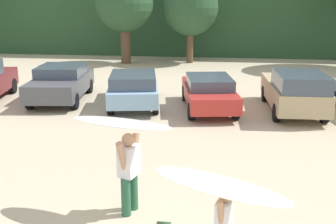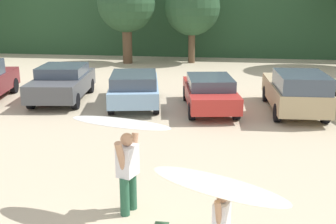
{
  "view_description": "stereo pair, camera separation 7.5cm",
  "coord_description": "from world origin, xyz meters",
  "px_view_note": "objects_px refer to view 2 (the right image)",
  "views": [
    {
      "loc": [
        0.47,
        -4.83,
        4.12
      ],
      "look_at": [
        -0.93,
        5.76,
        1.13
      ],
      "focal_mm": 43.57,
      "sensor_mm": 36.0,
      "label": 1
    },
    {
      "loc": [
        0.54,
        -4.82,
        4.12
      ],
      "look_at": [
        -0.93,
        5.76,
        1.13
      ],
      "focal_mm": 43.57,
      "sensor_mm": 36.0,
      "label": 2
    }
  ],
  "objects_px": {
    "parked_car_dark_gray": "(63,82)",
    "parked_car_sky_blue": "(135,87)",
    "surfboard_cream": "(216,185)",
    "parked_car_tan": "(296,91)",
    "surfboard_white": "(120,123)",
    "person_adult": "(128,168)",
    "person_child": "(221,222)",
    "parked_car_red": "(209,92)"
  },
  "relations": [
    {
      "from": "person_child",
      "to": "parked_car_sky_blue",
      "type": "bearing_deg",
      "value": -51.84
    },
    {
      "from": "surfboard_white",
      "to": "person_child",
      "type": "bearing_deg",
      "value": 160.27
    },
    {
      "from": "parked_car_sky_blue",
      "to": "parked_car_red",
      "type": "distance_m",
      "value": 2.95
    },
    {
      "from": "surfboard_cream",
      "to": "parked_car_red",
      "type": "bearing_deg",
      "value": -60.42
    },
    {
      "from": "surfboard_white",
      "to": "person_adult",
      "type": "bearing_deg",
      "value": -173.85
    },
    {
      "from": "parked_car_red",
      "to": "person_child",
      "type": "distance_m",
      "value": 9.31
    },
    {
      "from": "parked_car_dark_gray",
      "to": "person_adult",
      "type": "relative_size",
      "value": 2.72
    },
    {
      "from": "parked_car_sky_blue",
      "to": "person_child",
      "type": "height_order",
      "value": "parked_car_sky_blue"
    },
    {
      "from": "parked_car_sky_blue",
      "to": "surfboard_cream",
      "type": "relative_size",
      "value": 1.87
    },
    {
      "from": "parked_car_dark_gray",
      "to": "parked_car_red",
      "type": "distance_m",
      "value": 6.15
    },
    {
      "from": "surfboard_cream",
      "to": "parked_car_dark_gray",
      "type": "bearing_deg",
      "value": -29.92
    },
    {
      "from": "parked_car_red",
      "to": "parked_car_tan",
      "type": "distance_m",
      "value": 3.15
    },
    {
      "from": "parked_car_sky_blue",
      "to": "parked_car_red",
      "type": "bearing_deg",
      "value": -104.35
    },
    {
      "from": "person_child",
      "to": "surfboard_white",
      "type": "xyz_separation_m",
      "value": [
        -1.96,
        1.31,
        1.17
      ]
    },
    {
      "from": "parked_car_dark_gray",
      "to": "person_child",
      "type": "bearing_deg",
      "value": -153.14
    },
    {
      "from": "parked_car_sky_blue",
      "to": "surfboard_cream",
      "type": "bearing_deg",
      "value": -170.9
    },
    {
      "from": "parked_car_tan",
      "to": "surfboard_cream",
      "type": "distance_m",
      "value": 9.62
    },
    {
      "from": "person_adult",
      "to": "surfboard_cream",
      "type": "height_order",
      "value": "person_adult"
    },
    {
      "from": "parked_car_dark_gray",
      "to": "parked_car_red",
      "type": "bearing_deg",
      "value": -103.34
    },
    {
      "from": "parked_car_dark_gray",
      "to": "person_adult",
      "type": "xyz_separation_m",
      "value": [
        4.84,
        -8.7,
        0.18
      ]
    },
    {
      "from": "parked_car_dark_gray",
      "to": "parked_car_red",
      "type": "relative_size",
      "value": 1.01
    },
    {
      "from": "parked_car_dark_gray",
      "to": "surfboard_white",
      "type": "xyz_separation_m",
      "value": [
        4.71,
        -8.68,
        1.1
      ]
    },
    {
      "from": "parked_car_dark_gray",
      "to": "parked_car_sky_blue",
      "type": "bearing_deg",
      "value": -105.92
    },
    {
      "from": "surfboard_white",
      "to": "surfboard_cream",
      "type": "xyz_separation_m",
      "value": [
        1.86,
        -1.3,
        -0.54
      ]
    },
    {
      "from": "parked_car_tan",
      "to": "person_adult",
      "type": "relative_size",
      "value": 2.71
    },
    {
      "from": "parked_car_red",
      "to": "person_adult",
      "type": "distance_m",
      "value": 8.11
    },
    {
      "from": "surfboard_cream",
      "to": "person_adult",
      "type": "bearing_deg",
      "value": -9.86
    },
    {
      "from": "surfboard_white",
      "to": "surfboard_cream",
      "type": "relative_size",
      "value": 0.88
    },
    {
      "from": "parked_car_red",
      "to": "person_child",
      "type": "relative_size",
      "value": 3.65
    },
    {
      "from": "person_child",
      "to": "parked_car_tan",
      "type": "bearing_deg",
      "value": -87.74
    },
    {
      "from": "parked_car_red",
      "to": "surfboard_cream",
      "type": "relative_size",
      "value": 1.81
    },
    {
      "from": "surfboard_white",
      "to": "surfboard_cream",
      "type": "height_order",
      "value": "surfboard_white"
    },
    {
      "from": "parked_car_tan",
      "to": "surfboard_white",
      "type": "height_order",
      "value": "surfboard_white"
    },
    {
      "from": "parked_car_dark_gray",
      "to": "surfboard_cream",
      "type": "relative_size",
      "value": 1.84
    },
    {
      "from": "parked_car_dark_gray",
      "to": "parked_car_sky_blue",
      "type": "height_order",
      "value": "parked_car_dark_gray"
    },
    {
      "from": "surfboard_white",
      "to": "surfboard_cream",
      "type": "bearing_deg",
      "value": 159.04
    },
    {
      "from": "parked_car_red",
      "to": "person_adult",
      "type": "height_order",
      "value": "person_adult"
    },
    {
      "from": "person_adult",
      "to": "parked_car_sky_blue",
      "type": "bearing_deg",
      "value": -60.56
    },
    {
      "from": "parked_car_tan",
      "to": "surfboard_cream",
      "type": "height_order",
      "value": "parked_car_tan"
    },
    {
      "from": "parked_car_sky_blue",
      "to": "parked_car_tan",
      "type": "relative_size",
      "value": 1.02
    },
    {
      "from": "parked_car_tan",
      "to": "person_adult",
      "type": "xyz_separation_m",
      "value": [
        -4.41,
        -7.94,
        0.09
      ]
    },
    {
      "from": "person_adult",
      "to": "surfboard_cream",
      "type": "bearing_deg",
      "value": 161.29
    }
  ]
}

